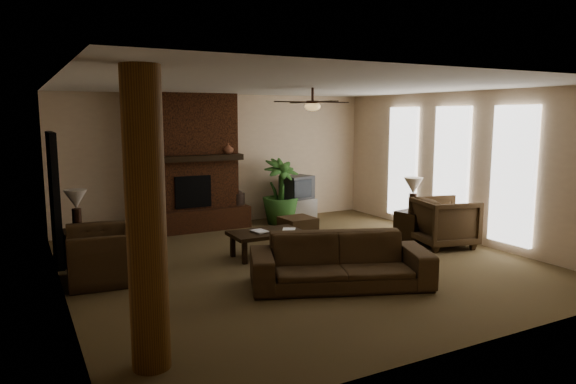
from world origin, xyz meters
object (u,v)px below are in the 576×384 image
floor_plant (280,206)px  side_table_right (412,226)px  armchair_right (445,220)px  side_table_left (80,247)px  ottoman (298,227)px  tv_stand (296,210)px  floor_vase (237,205)px  armchair_left (105,246)px  lamp_right (413,188)px  lamp_left (76,202)px  log_column (146,222)px  sofa (340,252)px  coffee_table (266,235)px

floor_plant → side_table_right: floor_plant is taller
armchair_right → side_table_left: size_ratio=1.77×
ottoman → side_table_left: bearing=178.7°
tv_stand → side_table_left: size_ratio=1.55×
floor_vase → side_table_right: (2.43, -2.81, -0.16)m
armchair_left → lamp_right: lamp_right is taller
floor_vase → lamp_right: 3.76m
lamp_left → lamp_right: 5.91m
armchair_right → side_table_right: armchair_right is taller
floor_vase → side_table_right: bearing=-49.1°
tv_stand → side_table_right: size_ratio=1.55×
tv_stand → lamp_right: bearing=-65.8°
tv_stand → lamp_left: (-4.72, -1.40, 0.75)m
ottoman → lamp_left: (-3.96, 0.08, 0.80)m
log_column → floor_vase: bearing=60.3°
sofa → lamp_left: lamp_left is taller
tv_stand → floor_vase: (-1.35, 0.16, 0.18)m
sofa → coffee_table: 1.88m
armchair_right → lamp_right: lamp_right is taller
ottoman → armchair_left: bearing=-165.2°
armchair_right → tv_stand: (-1.26, 3.30, -0.24)m
side_table_left → armchair_right: bearing=-17.8°
tv_stand → side_table_left: (-4.70, -1.38, 0.03)m
floor_vase → floor_plant: 0.94m
side_table_left → side_table_right: (5.78, -1.26, 0.00)m
lamp_left → coffee_table: bearing=-19.5°
coffee_table → side_table_right: (2.97, -0.25, -0.10)m
armchair_right → lamp_right: size_ratio=1.50×
floor_vase → floor_plant: bearing=-17.7°
armchair_left → floor_plant: bearing=125.1°
armchair_right → lamp_left: size_ratio=1.50×
ottoman → side_table_right: size_ratio=1.09×
log_column → sofa: bearing=21.4°
ottoman → side_table_right: side_table_right is taller
ottoman → floor_plant: bearing=77.1°
tv_stand → side_table_left: bearing=-160.8°
ottoman → floor_vase: size_ratio=0.78×
coffee_table → side_table_right: bearing=-4.8°
coffee_table → armchair_left: bearing=-178.8°
sofa → side_table_right: sofa is taller
log_column → lamp_right: (5.57, 2.71, -0.40)m
sofa → log_column: bearing=-137.2°
floor_plant → sofa: bearing=-106.1°
log_column → coffee_table: bearing=48.6°
sofa → floor_vase: bearing=107.7°
armchair_right → side_table_left: 6.27m
coffee_table → side_table_left: (-2.81, 1.02, -0.10)m
log_column → sofa: log_column is taller
lamp_right → coffee_table: bearing=174.5°
armchair_left → lamp_right: (5.52, -0.23, 0.49)m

